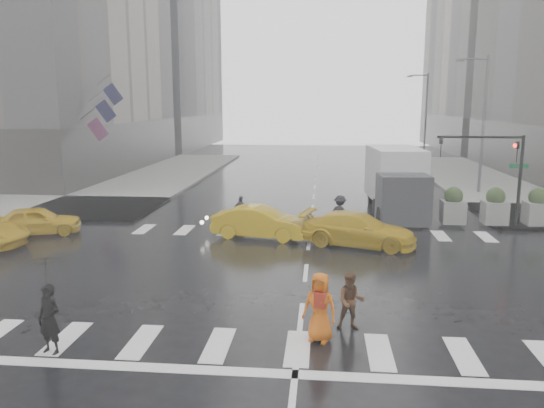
# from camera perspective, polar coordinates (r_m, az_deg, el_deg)

# --- Properties ---
(ground) EXTENTS (120.00, 120.00, 0.00)m
(ground) POSITION_cam_1_polar(r_m,az_deg,el_deg) (19.19, 3.64, -7.39)
(ground) COLOR black
(ground) RESTS_ON ground
(sidewalk_nw) EXTENTS (35.00, 35.00, 0.15)m
(sidewalk_nw) POSITION_cam_1_polar(r_m,az_deg,el_deg) (41.38, -23.57, 1.65)
(sidewalk_nw) COLOR gray
(sidewalk_nw) RESTS_ON ground
(road_markings) EXTENTS (18.00, 48.00, 0.01)m
(road_markings) POSITION_cam_1_polar(r_m,az_deg,el_deg) (19.19, 3.64, -7.38)
(road_markings) COLOR silver
(road_markings) RESTS_ON ground
(traffic_signal_pole) EXTENTS (4.45, 0.42, 4.50)m
(traffic_signal_pole) POSITION_cam_1_polar(r_m,az_deg,el_deg) (27.71, 23.31, 4.17)
(traffic_signal_pole) COLOR black
(traffic_signal_pole) RESTS_ON ground
(street_lamp_near) EXTENTS (2.15, 0.22, 9.00)m
(street_lamp_near) POSITION_cam_1_polar(r_m,az_deg,el_deg) (37.69, 21.62, 8.45)
(street_lamp_near) COLOR #59595B
(street_lamp_near) RESTS_ON ground
(street_lamp_far) EXTENTS (2.15, 0.22, 9.00)m
(street_lamp_far) POSITION_cam_1_polar(r_m,az_deg,el_deg) (57.18, 16.09, 9.30)
(street_lamp_far) COLOR #59595B
(street_lamp_far) RESTS_ON ground
(planter_west) EXTENTS (1.10, 1.10, 1.80)m
(planter_west) POSITION_cam_1_polar(r_m,az_deg,el_deg) (27.66, 18.89, -0.22)
(planter_west) COLOR gray
(planter_west) RESTS_ON ground
(planter_mid) EXTENTS (1.10, 1.10, 1.80)m
(planter_mid) POSITION_cam_1_polar(r_m,az_deg,el_deg) (28.20, 22.85, -0.29)
(planter_mid) COLOR gray
(planter_mid) RESTS_ON ground
(planter_east) EXTENTS (1.10, 1.10, 1.80)m
(planter_east) POSITION_cam_1_polar(r_m,az_deg,el_deg) (28.86, 26.63, -0.35)
(planter_east) COLOR gray
(planter_east) RESTS_ON ground
(flag_cluster) EXTENTS (2.87, 3.06, 4.69)m
(flag_cluster) POSITION_cam_1_polar(r_m,az_deg,el_deg) (39.91, -17.83, 9.77)
(flag_cluster) COLOR #59595B
(flag_cluster) RESTS_ON ground
(pedestrian_black) EXTENTS (1.19, 1.20, 2.43)m
(pedestrian_black) POSITION_cam_1_polar(r_m,az_deg,el_deg) (13.85, -23.06, -8.55)
(pedestrian_black) COLOR black
(pedestrian_black) RESTS_ON ground
(pedestrian_brown) EXTENTS (0.76, 0.60, 1.56)m
(pedestrian_brown) POSITION_cam_1_polar(r_m,az_deg,el_deg) (14.51, 8.50, -10.31)
(pedestrian_brown) COLOR #4B2E1A
(pedestrian_brown) RESTS_ON ground
(pedestrian_orange) EXTENTS (1.02, 0.84, 1.80)m
(pedestrian_orange) POSITION_cam_1_polar(r_m,az_deg,el_deg) (13.71, 5.17, -10.97)
(pedestrian_orange) COLOR #D15B0E
(pedestrian_orange) RESTS_ON ground
(pedestrian_far_a) EXTENTS (1.02, 0.80, 1.54)m
(pedestrian_far_a) POSITION_cam_1_polar(r_m,az_deg,el_deg) (26.01, -3.34, -0.81)
(pedestrian_far_a) COLOR black
(pedestrian_far_a) RESTS_ON ground
(pedestrian_far_b) EXTENTS (1.28, 1.12, 1.74)m
(pedestrian_far_b) POSITION_cam_1_polar(r_m,az_deg,el_deg) (25.19, 7.33, -1.02)
(pedestrian_far_b) COLOR black
(pedestrian_far_b) RESTS_ON ground
(taxi_front) EXTENTS (4.16, 2.77, 1.31)m
(taxi_front) POSITION_cam_1_polar(r_m,az_deg,el_deg) (26.72, -23.97, -1.66)
(taxi_front) COLOR gold
(taxi_front) RESTS_ON ground
(taxi_mid) EXTENTS (4.53, 2.27, 1.43)m
(taxi_mid) POSITION_cam_1_polar(r_m,az_deg,el_deg) (23.85, -1.25, -1.98)
(taxi_mid) COLOR gold
(taxi_mid) RESTS_ON ground
(taxi_rear) EXTENTS (4.67, 3.06, 1.41)m
(taxi_rear) POSITION_cam_1_polar(r_m,az_deg,el_deg) (22.83, 9.27, -2.72)
(taxi_rear) COLOR gold
(taxi_rear) RESTS_ON ground
(box_truck) EXTENTS (2.53, 6.76, 3.59)m
(box_truck) POSITION_cam_1_polar(r_m,az_deg,el_deg) (29.29, 13.28, 2.50)
(box_truck) COLOR silver
(box_truck) RESTS_ON ground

